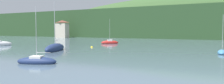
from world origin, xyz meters
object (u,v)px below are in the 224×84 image
(shore_building_west, at_px, (62,29))
(sailboat_far_8, at_px, (55,48))
(mooring_buoy_near, at_px, (92,47))
(sailboat_far_7, at_px, (110,42))
(sailboat_far_2, at_px, (222,52))
(sailboat_mid_6, at_px, (37,61))

(shore_building_west, bearing_deg, sailboat_far_8, -51.30)
(sailboat_far_8, height_order, mooring_buoy_near, sailboat_far_8)
(sailboat_far_7, distance_m, sailboat_far_8, 22.24)
(shore_building_west, height_order, sailboat_far_2, shore_building_west)
(sailboat_far_8, bearing_deg, sailboat_far_7, 157.94)
(shore_building_west, height_order, sailboat_mid_6, shore_building_west)
(sailboat_mid_6, height_order, mooring_buoy_near, sailboat_mid_6)
(sailboat_far_2, xyz_separation_m, sailboat_mid_6, (-20.04, -21.06, 0.07))
(sailboat_mid_6, bearing_deg, sailboat_far_7, -97.35)
(sailboat_far_2, height_order, sailboat_mid_6, sailboat_mid_6)
(sailboat_mid_6, relative_size, sailboat_far_7, 0.97)
(shore_building_west, xyz_separation_m, sailboat_mid_6, (49.56, -63.92, -3.92))
(sailboat_far_2, xyz_separation_m, sailboat_far_8, (-28.39, -8.58, 0.22))
(shore_building_west, relative_size, sailboat_mid_6, 1.22)
(mooring_buoy_near, bearing_deg, sailboat_far_2, -1.45)
(mooring_buoy_near, bearing_deg, sailboat_mid_6, -74.86)
(sailboat_far_8, bearing_deg, shore_building_west, -162.29)
(sailboat_mid_6, relative_size, mooring_buoy_near, 12.92)
(sailboat_far_8, distance_m, mooring_buoy_near, 9.57)
(shore_building_west, bearing_deg, sailboat_far_7, -35.04)
(shore_building_west, relative_size, sailboat_far_7, 1.18)
(shore_building_west, xyz_separation_m, sailboat_far_8, (41.21, -51.43, -3.77))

